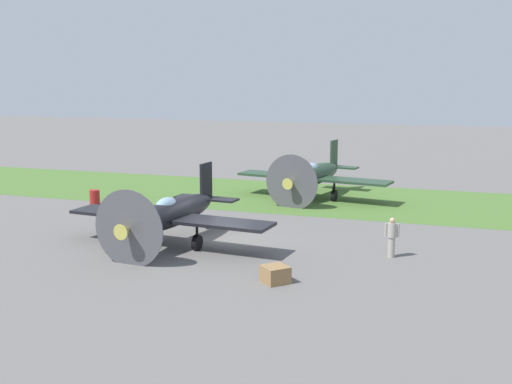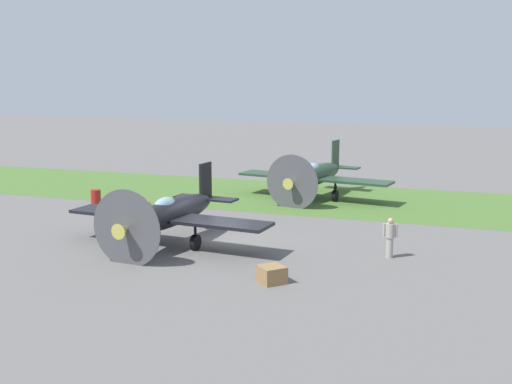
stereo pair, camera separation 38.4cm
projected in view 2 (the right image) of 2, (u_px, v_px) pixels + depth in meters
ground_plane at (218, 243)px, 29.37m from camera, size 160.00×160.00×0.00m
grass_verge at (291, 196)px, 40.89m from camera, size 120.00×11.00×0.01m
airplane_lead at (170, 213)px, 28.82m from camera, size 10.00×7.92×3.55m
airplane_wingman at (315, 175)px, 40.04m from camera, size 10.16×8.09×3.60m
ground_crew_chief at (390, 237)px, 26.81m from camera, size 0.62×0.38×1.73m
fuel_drum at (96, 197)px, 38.27m from camera, size 0.60×0.60×0.90m
supply_crate at (272, 274)px, 23.61m from camera, size 1.27×1.27×0.64m
runway_marker_cone at (149, 203)px, 37.70m from camera, size 0.36×0.36×0.44m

